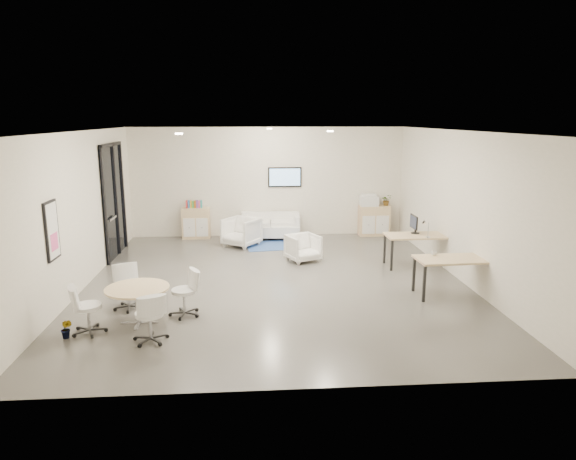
# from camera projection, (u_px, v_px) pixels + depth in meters

# --- Properties ---
(room_shell) EXTENTS (9.60, 10.60, 4.80)m
(room_shell) POSITION_uv_depth(u_px,v_px,m) (276.00, 209.00, 10.73)
(room_shell) COLOR #4F4D48
(room_shell) RESTS_ON ground
(glass_door) EXTENTS (0.09, 1.90, 2.85)m
(glass_door) POSITION_uv_depth(u_px,v_px,m) (114.00, 197.00, 12.90)
(glass_door) COLOR black
(glass_door) RESTS_ON room_shell
(artwork) EXTENTS (0.05, 0.54, 1.04)m
(artwork) POSITION_uv_depth(u_px,v_px,m) (52.00, 231.00, 8.89)
(artwork) COLOR black
(artwork) RESTS_ON room_shell
(wall_tv) EXTENTS (0.98, 0.06, 0.58)m
(wall_tv) POSITION_uv_depth(u_px,v_px,m) (285.00, 177.00, 15.08)
(wall_tv) COLOR black
(wall_tv) RESTS_ON room_shell
(ceiling_spots) EXTENTS (3.14, 4.14, 0.03)m
(ceiling_spots) POSITION_uv_depth(u_px,v_px,m) (264.00, 131.00, 11.18)
(ceiling_spots) COLOR #FFEAC6
(ceiling_spots) RESTS_ON room_shell
(sideboard_left) EXTENTS (0.80, 0.41, 0.90)m
(sideboard_left) POSITION_uv_depth(u_px,v_px,m) (196.00, 223.00, 14.98)
(sideboard_left) COLOR tan
(sideboard_left) RESTS_ON room_shell
(sideboard_right) EXTENTS (0.90, 0.44, 0.90)m
(sideboard_right) POSITION_uv_depth(u_px,v_px,m) (374.00, 220.00, 15.35)
(sideboard_right) COLOR tan
(sideboard_right) RESTS_ON room_shell
(books) EXTENTS (0.46, 0.14, 0.22)m
(books) POSITION_uv_depth(u_px,v_px,m) (194.00, 204.00, 14.86)
(books) COLOR red
(books) RESTS_ON sideboard_left
(printer) EXTENTS (0.52, 0.44, 0.36)m
(printer) POSITION_uv_depth(u_px,v_px,m) (369.00, 200.00, 15.21)
(printer) COLOR white
(printer) RESTS_ON sideboard_right
(loveseat) EXTENTS (1.75, 0.97, 0.63)m
(loveseat) POSITION_uv_depth(u_px,v_px,m) (271.00, 227.00, 14.97)
(loveseat) COLOR white
(loveseat) RESTS_ON room_shell
(blue_rug) EXTENTS (1.84, 1.35, 0.01)m
(blue_rug) POSITION_uv_depth(u_px,v_px,m) (277.00, 245.00, 14.20)
(blue_rug) COLOR #305292
(blue_rug) RESTS_ON room_shell
(armchair_left) EXTENTS (1.14, 1.13, 0.86)m
(armchair_left) POSITION_uv_depth(u_px,v_px,m) (241.00, 231.00, 14.07)
(armchair_left) COLOR white
(armchair_left) RESTS_ON room_shell
(armchair_right) EXTENTS (0.91, 0.89, 0.73)m
(armchair_right) POSITION_uv_depth(u_px,v_px,m) (303.00, 247.00, 12.60)
(armchair_right) COLOR white
(armchair_right) RESTS_ON room_shell
(desk_rear) EXTENTS (1.48, 0.76, 0.77)m
(desk_rear) POSITION_uv_depth(u_px,v_px,m) (417.00, 238.00, 12.08)
(desk_rear) COLOR tan
(desk_rear) RESTS_ON room_shell
(desk_front) EXTENTS (1.50, 0.80, 0.77)m
(desk_front) POSITION_uv_depth(u_px,v_px,m) (454.00, 262.00, 10.07)
(desk_front) COLOR tan
(desk_front) RESTS_ON room_shell
(monitor) EXTENTS (0.20, 0.50, 0.44)m
(monitor) POSITION_uv_depth(u_px,v_px,m) (414.00, 224.00, 12.16)
(monitor) COLOR black
(monitor) RESTS_ON desk_rear
(round_table) EXTENTS (1.08, 1.08, 0.65)m
(round_table) POSITION_uv_depth(u_px,v_px,m) (137.00, 292.00, 8.70)
(round_table) COLOR tan
(round_table) RESTS_ON room_shell
(meeting_chairs) EXTENTS (2.24, 2.24, 0.82)m
(meeting_chairs) POSITION_uv_depth(u_px,v_px,m) (138.00, 301.00, 8.73)
(meeting_chairs) COLOR white
(meeting_chairs) RESTS_ON room_shell
(plant_cabinet) EXTENTS (0.37, 0.39, 0.26)m
(plant_cabinet) POSITION_uv_depth(u_px,v_px,m) (386.00, 201.00, 15.25)
(plant_cabinet) COLOR #3F7F3F
(plant_cabinet) RESTS_ON sideboard_right
(plant_floor) EXTENTS (0.23, 0.35, 0.14)m
(plant_floor) POSITION_uv_depth(u_px,v_px,m) (67.00, 334.00, 8.22)
(plant_floor) COLOR #3F7F3F
(plant_floor) RESTS_ON room_shell
(cup) EXTENTS (0.11, 0.09, 0.11)m
(cup) POSITION_uv_depth(u_px,v_px,m) (434.00, 253.00, 10.26)
(cup) COLOR white
(cup) RESTS_ON desk_front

